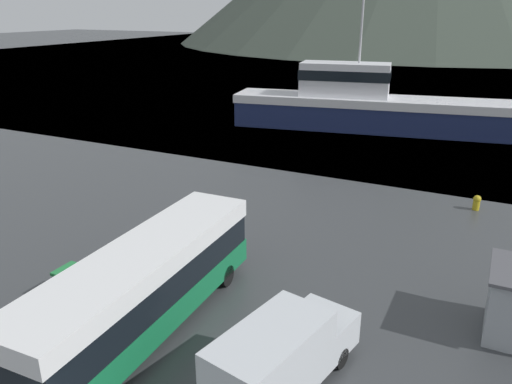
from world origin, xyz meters
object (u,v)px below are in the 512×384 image
object	(u,v)px
small_boat	(308,120)
fishing_boat	(365,105)
delivery_van	(282,356)
storage_bin	(72,283)
tour_bus	(144,285)

from	to	relation	value
small_boat	fishing_boat	bearing A→B (deg)	-114.23
delivery_van	storage_bin	xyz separation A→B (m)	(-9.45, 1.09, -0.66)
tour_bus	storage_bin	world-z (taller)	tour_bus
storage_bin	tour_bus	bearing A→B (deg)	-5.91
tour_bus	small_boat	size ratio (longest dim) A/B	1.77
fishing_boat	small_boat	xyz separation A→B (m)	(-5.58, -0.07, -1.94)
tour_bus	small_boat	distance (m)	34.99
tour_bus	storage_bin	xyz separation A→B (m)	(-3.96, 0.41, -1.18)
delivery_van	fishing_boat	xyz separation A→B (m)	(-6.82, 35.03, 1.01)
fishing_boat	small_boat	distance (m)	5.91
storage_bin	small_boat	world-z (taller)	storage_bin
delivery_van	small_boat	xyz separation A→B (m)	(-12.40, 34.96, -0.93)
fishing_boat	storage_bin	distance (m)	34.08
tour_bus	storage_bin	size ratio (longest dim) A/B	9.02
fishing_boat	storage_bin	xyz separation A→B (m)	(-2.62, -33.94, -1.67)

